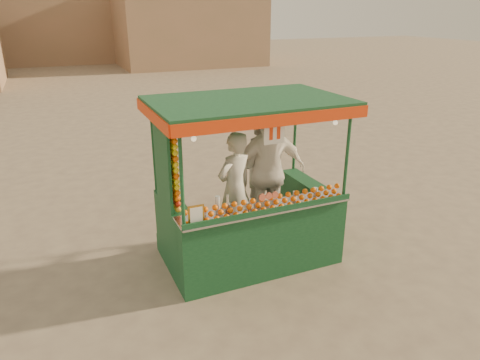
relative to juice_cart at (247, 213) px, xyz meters
name	(u,v)px	position (x,y,z in m)	size (l,w,h in m)	color
ground	(228,254)	(-0.18, 0.29, -0.77)	(90.00, 90.00, 0.00)	brown
building_right	(188,25)	(6.82, 24.29, 1.73)	(9.00, 6.00, 5.00)	#956D55
building_center	(36,9)	(-2.18, 30.29, 2.73)	(14.00, 7.00, 7.00)	#956D55
juice_cart	(247,213)	(0.00, 0.00, 0.00)	(2.63, 1.70, 2.39)	#103C20
vendor_left	(235,188)	(-0.10, 0.18, 0.33)	(0.70, 0.58, 1.66)	beige
vendor_middle	(259,166)	(0.48, 0.59, 0.46)	(1.10, 0.96, 1.91)	beige
vendor_right	(269,172)	(0.49, 0.28, 0.47)	(1.18, 0.62, 1.93)	white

